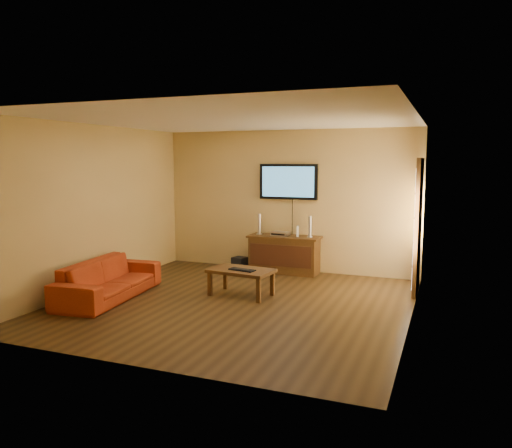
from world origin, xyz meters
The scene contains 14 objects.
ground_plane centered at (0.00, 0.00, 0.00)m, with size 5.00×5.00×0.00m, color #32210D.
room_walls centered at (0.00, 0.62, 1.69)m, with size 5.00×5.00×5.00m.
french_door centered at (2.46, 1.70, 1.05)m, with size 0.07×1.02×2.22m.
media_console centered at (0.03, 2.23, 0.36)m, with size 1.37×0.52×0.71m.
television centered at (0.03, 2.45, 1.72)m, with size 1.14×0.08×0.67m.
coffee_table centered at (-0.09, 0.42, 0.37)m, with size 1.05×0.70×0.42m.
sofa centered at (-1.94, -0.44, 0.39)m, with size 2.00×0.59×0.78m, color #A63312.
speaker_left centered at (-0.48, 2.24, 0.89)m, with size 0.11×0.11×0.40m.
speaker_right centered at (0.52, 2.25, 0.89)m, with size 0.11×0.11×0.39m.
av_receiver centered at (-0.05, 2.25, 0.74)m, with size 0.32×0.23×0.07m, color silver.
game_console centered at (0.28, 2.26, 0.81)m, with size 0.04×0.14×0.20m, color white.
subwoofer centered at (-0.87, 2.17, 0.12)m, with size 0.24×0.24×0.24m, color black.
bottle centered at (-0.68, 1.84, 0.09)m, with size 0.07×0.07×0.19m.
keyboard centered at (-0.04, 0.35, 0.43)m, with size 0.44×0.23×0.03m.
Camera 1 is at (2.93, -6.64, 2.10)m, focal length 35.00 mm.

